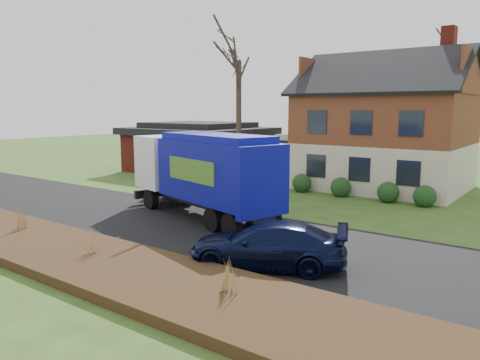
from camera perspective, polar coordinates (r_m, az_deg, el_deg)
The scene contains 13 objects.
ground at distance 18.59m, azimuth -3.92°, elevation -6.11°, with size 120.00×120.00×0.00m, color #314C19.
road at distance 18.59m, azimuth -3.92°, elevation -6.08°, with size 80.00×7.00×0.02m, color black.
mulch_verge at distance 15.08m, azimuth -17.27°, elevation -9.46°, with size 80.00×3.50×0.30m, color black.
main_house at distance 29.39m, azimuth 16.35°, elevation 6.99°, with size 12.95×8.95×9.26m.
ranch_house at distance 35.77m, azimuth -5.09°, elevation 4.01°, with size 9.80×8.20×3.70m.
garbage_truck at distance 20.14m, azimuth -4.39°, elevation 1.25°, with size 8.96×4.56×3.71m.
silver_sedan at distance 25.10m, azimuth -6.60°, elevation -0.68°, with size 1.41×4.06×1.34m, color #AEB0B6.
navy_wagon at distance 14.25m, azimuth 3.34°, elevation -7.88°, with size 1.93×4.75×1.38m, color black.
tree_front_west at distance 26.79m, azimuth -0.17°, elevation 16.65°, with size 3.44×3.44×10.24m.
tree_back at distance 36.10m, azimuth 25.65°, elevation 15.25°, with size 3.55×3.55×11.23m.
grass_clump_west at distance 19.21m, azimuth -25.18°, elevation -3.99°, with size 0.38×0.31×1.00m.
grass_clump_mid at distance 15.29m, azimuth -17.65°, elevation -6.88°, with size 0.32×0.27×0.90m.
grass_clump_east at distance 11.62m, azimuth -1.71°, elevation -11.46°, with size 0.36×0.30×0.90m.
Camera 1 is at (11.68, -13.65, 4.77)m, focal length 35.00 mm.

